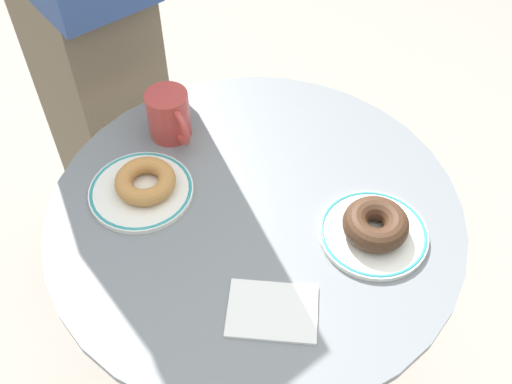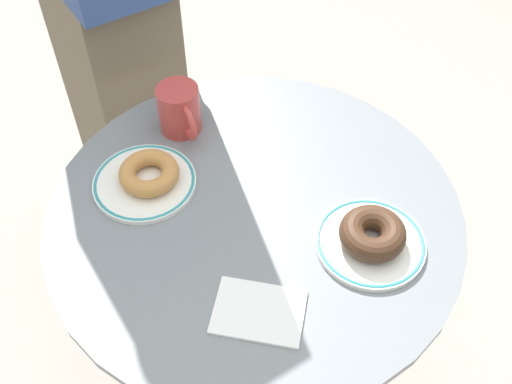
{
  "view_description": "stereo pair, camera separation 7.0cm",
  "coord_description": "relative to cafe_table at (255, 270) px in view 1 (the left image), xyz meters",
  "views": [
    {
      "loc": [
        0.13,
        -0.69,
        1.61
      ],
      "look_at": [
        0.0,
        0.01,
        0.78
      ],
      "focal_mm": 42.49,
      "sensor_mm": 36.0,
      "label": 1
    },
    {
      "loc": [
        0.2,
        -0.67,
        1.61
      ],
      "look_at": [
        0.0,
        0.01,
        0.78
      ],
      "focal_mm": 42.49,
      "sensor_mm": 36.0,
      "label": 2
    }
  ],
  "objects": [
    {
      "name": "donut_chocolate",
      "position": [
        0.22,
        -0.02,
        0.24
      ],
      "size": [
        0.14,
        0.14,
        0.04
      ],
      "primitive_type": "torus",
      "rotation": [
        0.0,
        0.0,
        3.37
      ],
      "color": "#422819",
      "rests_on": "plate_right"
    },
    {
      "name": "plate_left",
      "position": [
        -0.22,
        0.0,
        0.21
      ],
      "size": [
        0.2,
        0.2,
        0.01
      ],
      "color": "white",
      "rests_on": "cafe_table"
    },
    {
      "name": "cafe_table",
      "position": [
        0.0,
        0.0,
        0.0
      ],
      "size": [
        0.77,
        0.77,
        0.74
      ],
      "color": "slate",
      "rests_on": "ground"
    },
    {
      "name": "coffee_mug",
      "position": [
        -0.2,
        0.16,
        0.25
      ],
      "size": [
        0.11,
        0.11,
        0.1
      ],
      "color": "#B73D38",
      "rests_on": "cafe_table"
    },
    {
      "name": "ground_plane",
      "position": [
        0.0,
        0.0,
        -0.55
      ],
      "size": [
        7.0,
        7.0,
        0.02
      ],
      "primitive_type": "cube",
      "color": "#9E9389"
    },
    {
      "name": "donut_old_fashioned",
      "position": [
        -0.21,
        0.01,
        0.23
      ],
      "size": [
        0.13,
        0.13,
        0.03
      ],
      "primitive_type": "torus",
      "rotation": [
        0.0,
        0.0,
        1.39
      ],
      "color": "#BC7F42",
      "rests_on": "plate_left"
    },
    {
      "name": "paper_napkin",
      "position": [
        0.07,
        -0.2,
        0.21
      ],
      "size": [
        0.15,
        0.12,
        0.01
      ],
      "primitive_type": "cube",
      "rotation": [
        0.0,
        0.0,
        0.09
      ],
      "color": "white",
      "rests_on": "cafe_table"
    },
    {
      "name": "person_figure",
      "position": [
        -0.48,
        0.42,
        0.32
      ],
      "size": [
        0.45,
        0.43,
        1.75
      ],
      "color": "brown",
      "rests_on": "ground"
    },
    {
      "name": "plate_right",
      "position": [
        0.22,
        -0.02,
        0.21
      ],
      "size": [
        0.19,
        0.19,
        0.01
      ],
      "color": "white",
      "rests_on": "cafe_table"
    }
  ]
}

